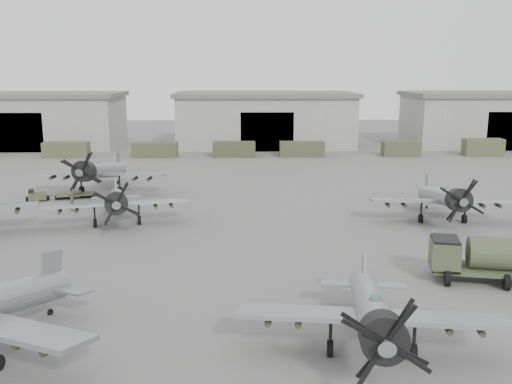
# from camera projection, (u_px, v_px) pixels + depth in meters

# --- Properties ---
(ground) EXTENTS (220.00, 220.00, 0.00)m
(ground) POSITION_uv_depth(u_px,v_px,m) (308.00, 284.00, 33.78)
(ground) COLOR #61615F
(ground) RESTS_ON ground
(hangar_left) EXTENTS (29.00, 14.80, 8.70)m
(hangar_left) POSITION_uv_depth(u_px,v_px,m) (32.00, 120.00, 92.46)
(hangar_left) COLOR #A9A99E
(hangar_left) RESTS_ON ground
(hangar_center) EXTENTS (29.00, 14.80, 8.70)m
(hangar_center) POSITION_uv_depth(u_px,v_px,m) (265.00, 119.00, 93.38)
(hangar_center) COLOR #A9A99E
(hangar_center) RESTS_ON ground
(hangar_right) EXTENTS (29.00, 14.80, 8.70)m
(hangar_right) POSITION_uv_depth(u_px,v_px,m) (494.00, 119.00, 94.31)
(hangar_right) COLOR #A9A99E
(hangar_right) RESTS_ON ground
(support_truck_1) EXTENTS (6.39, 2.20, 2.19)m
(support_truck_1) POSITION_uv_depth(u_px,v_px,m) (66.00, 150.00, 81.68)
(support_truck_1) COLOR #4B4B31
(support_truck_1) RESTS_ON ground
(support_truck_2) EXTENTS (6.42, 2.20, 2.07)m
(support_truck_2) POSITION_uv_depth(u_px,v_px,m) (155.00, 150.00, 82.01)
(support_truck_2) COLOR #40432C
(support_truck_2) RESTS_ON ground
(support_truck_3) EXTENTS (6.11, 2.20, 2.17)m
(support_truck_3) POSITION_uv_depth(u_px,v_px,m) (234.00, 149.00, 82.27)
(support_truck_3) COLOR #3D3E28
(support_truck_3) RESTS_ON ground
(support_truck_4) EXTENTS (6.42, 2.20, 2.16)m
(support_truck_4) POSITION_uv_depth(u_px,v_px,m) (302.00, 149.00, 82.51)
(support_truck_4) COLOR #42422B
(support_truck_4) RESTS_ON ground
(support_truck_5) EXTENTS (5.37, 2.20, 2.18)m
(support_truck_5) POSITION_uv_depth(u_px,v_px,m) (401.00, 149.00, 82.86)
(support_truck_5) COLOR #42462D
(support_truck_5) RESTS_ON ground
(support_truck_6) EXTENTS (5.65, 2.20, 2.50)m
(support_truck_6) POSITION_uv_depth(u_px,v_px,m) (483.00, 147.00, 83.12)
(support_truck_6) COLOR #4A4C31
(support_truck_6) RESTS_ON ground
(aircraft_near_1) EXTENTS (12.07, 10.86, 4.80)m
(aircraft_near_1) POSITION_uv_depth(u_px,v_px,m) (373.00, 312.00, 24.59)
(aircraft_near_1) COLOR #93959B
(aircraft_near_1) RESTS_ON ground
(aircraft_mid_1) EXTENTS (11.61, 10.45, 4.61)m
(aircraft_mid_1) POSITION_uv_depth(u_px,v_px,m) (116.00, 201.00, 45.68)
(aircraft_mid_1) COLOR #94979C
(aircraft_mid_1) RESTS_ON ground
(aircraft_mid_2) EXTENTS (11.88, 10.69, 4.75)m
(aircraft_mid_2) POSITION_uv_depth(u_px,v_px,m) (444.00, 198.00, 46.54)
(aircraft_mid_2) COLOR #93979B
(aircraft_mid_2) RESTS_ON ground
(aircraft_far_0) EXTENTS (13.27, 11.94, 5.28)m
(aircraft_far_0) POSITION_uv_depth(u_px,v_px,m) (99.00, 171.00, 57.21)
(aircraft_far_0) COLOR gray
(aircraft_far_0) RESTS_ON ground
(fuel_tanker) EXTENTS (7.48, 3.84, 2.75)m
(fuel_tanker) POSITION_uv_depth(u_px,v_px,m) (491.00, 257.00, 33.75)
(fuel_tanker) COLOR #414A30
(fuel_tanker) RESTS_ON ground
(tug_trailer) EXTENTS (5.99, 2.74, 1.19)m
(tug_trailer) POSITION_uv_depth(u_px,v_px,m) (52.00, 196.00, 55.19)
(tug_trailer) COLOR #41442C
(tug_trailer) RESTS_ON ground
(ground_crew) EXTENTS (0.55, 0.71, 1.71)m
(ground_crew) POSITION_uv_depth(u_px,v_px,m) (72.00, 202.00, 50.70)
(ground_crew) COLOR #43492F
(ground_crew) RESTS_ON ground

